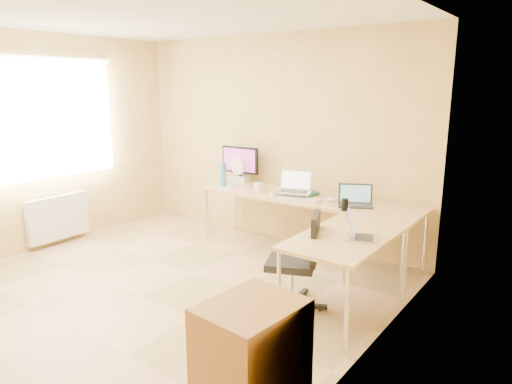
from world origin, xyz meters
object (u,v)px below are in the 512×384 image
Objects in this scene: desk_fan at (240,170)px; cabinet at (251,367)px; monitor at (240,164)px; keyboard at (300,198)px; desk_main at (306,227)px; laptop_black at (356,196)px; office_chair at (291,255)px; mug at (258,187)px; water_bottle at (223,175)px; desk_return at (345,274)px; laptop_return at (363,227)px; laptop_center at (294,182)px.

desk_fan reaches higher than cabinet.
monitor is 0.68× the size of cabinet.
keyboard is at bearing -3.28° from desk_fan.
keyboard is at bearing -88.64° from desk_main.
laptop_black is 0.40× the size of office_chair.
mug reaches higher than desk_main.
desk_main is 1.31m from office_chair.
mug is 0.54m from water_bottle.
desk_fan is (-2.10, 1.20, 0.52)m from desk_return.
laptop_return is at bearing -21.54° from water_bottle.
laptop_center is at bearing 3.02° from water_bottle.
desk_main is 5.48× the size of keyboard.
water_bottle is 0.34m from desk_fan.
desk_fan is 2.20m from office_chair.
monitor is 1.05m from laptop_center.
cabinet is at bearing -53.58° from monitor.
cabinet is at bearing -80.74° from laptop_center.
monitor reaches higher than laptop_center.
water_bottle is 0.37× the size of cabinet.
office_chair is (1.66, -1.39, -0.39)m from desk_fan.
desk_return is 0.49m from laptop_return.
laptop_return is (2.25, -1.23, -0.14)m from monitor.
keyboard is at bearing -3.99° from mug.
mug reaches higher than keyboard.
desk_main and desk_return have the same top height.
water_bottle is at bearing 138.03° from cabinet.
mug is 1.58m from office_chair.
laptop_return is 0.69m from office_chair.
monitor is at bearing 39.91° from laptop_return.
laptop_black is 2.60m from cabinet.
office_chair is at bearing -25.26° from desk_fan.
monitor is at bearing 134.29° from cabinet.
laptop_black is at bearing 5.90° from laptop_return.
desk_main is 0.79m from laptop_black.
laptop_black is at bearing -6.20° from desk_main.
laptop_center is 1.34m from office_chair.
desk_return is at bearing -32.36° from monitor.
desk_fan is at bearing 117.17° from office_chair.
laptop_return is at bearing -40.81° from keyboard.
mug is (-1.57, 0.88, 0.42)m from desk_return.
mug is at bearing 130.34° from cabinet.
mug is at bearing -16.86° from desk_fan.
desk_fan is 1.06× the size of laptop_return.
laptop_black is at bearing 2.61° from mug.
desk_fan reaches higher than water_bottle.
laptop_center is 1.08× the size of laptop_black.
laptop_black is at bearing 5.97° from desk_fan.
monitor is at bearing 146.59° from laptop_center.
laptop_center is (1.01, -0.29, -0.06)m from monitor.
keyboard is (-0.62, -0.10, -0.10)m from laptop_black.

